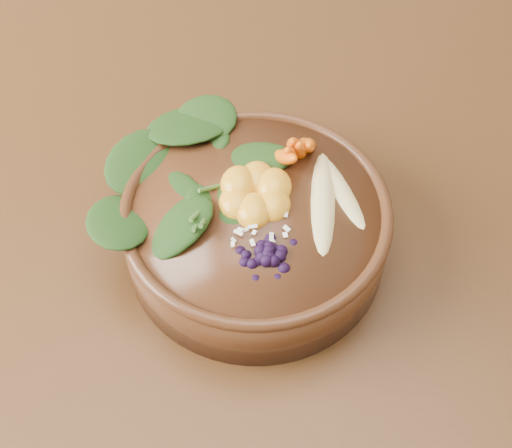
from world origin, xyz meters
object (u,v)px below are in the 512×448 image
(banana_halves, at_px, (333,188))
(blueberry_pile, at_px, (268,243))
(stoneware_bowl, at_px, (256,230))
(carrot_cluster, at_px, (293,124))
(mandarin_cluster, at_px, (255,186))
(kale_heap, at_px, (207,158))
(dining_table, at_px, (262,217))

(banana_halves, distance_m, blueberry_pile, 0.09)
(stoneware_bowl, distance_m, banana_halves, 0.09)
(carrot_cluster, height_order, blueberry_pile, carrot_cluster)
(stoneware_bowl, height_order, mandarin_cluster, mandarin_cluster)
(carrot_cluster, relative_size, blueberry_pile, 0.60)
(kale_heap, bearing_deg, banana_halves, -11.16)
(carrot_cluster, xyz_separation_m, blueberry_pile, (-0.02, -0.13, -0.02))
(mandarin_cluster, height_order, blueberry_pile, blueberry_pile)
(carrot_cluster, height_order, banana_halves, carrot_cluster)
(carrot_cluster, distance_m, mandarin_cluster, 0.07)
(dining_table, bearing_deg, kale_heap, -125.55)
(stoneware_bowl, bearing_deg, kale_heap, 139.26)
(dining_table, relative_size, carrot_cluster, 22.78)
(mandarin_cluster, xyz_separation_m, blueberry_pile, (0.02, -0.07, 0.00))
(stoneware_bowl, bearing_deg, mandarin_cluster, 96.05)
(stoneware_bowl, height_order, carrot_cluster, carrot_cluster)
(carrot_cluster, distance_m, banana_halves, 0.07)
(kale_heap, distance_m, blueberry_pile, 0.11)
(kale_heap, distance_m, mandarin_cluster, 0.06)
(carrot_cluster, bearing_deg, stoneware_bowl, -123.69)
(kale_heap, bearing_deg, mandarin_cluster, -29.40)
(dining_table, bearing_deg, carrot_cluster, -50.20)
(carrot_cluster, relative_size, banana_halves, 0.48)
(carrot_cluster, xyz_separation_m, mandarin_cluster, (-0.03, -0.06, -0.02))
(blueberry_pile, bearing_deg, banana_halves, 50.87)
(dining_table, height_order, carrot_cluster, carrot_cluster)
(blueberry_pile, bearing_deg, kale_heap, 124.19)
(dining_table, relative_size, banana_halves, 10.98)
(dining_table, bearing_deg, banana_halves, -52.82)
(banana_halves, bearing_deg, kale_heap, 156.45)
(kale_heap, distance_m, banana_halves, 0.12)
(stoneware_bowl, xyz_separation_m, kale_heap, (-0.05, 0.04, 0.05))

